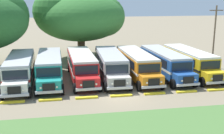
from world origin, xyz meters
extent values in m
plane|color=#84755B|center=(0.00, 0.00, 0.00)|extent=(220.00, 220.00, 0.00)
cube|color=#4C7538|center=(0.00, -7.66, 0.00)|extent=(80.00, 8.04, 0.01)
cube|color=silver|center=(-9.55, 6.13, 1.55)|extent=(2.85, 9.29, 2.10)
cube|color=red|center=(-9.55, 6.13, 1.38)|extent=(2.88, 9.31, 0.24)
cube|color=black|center=(-8.29, 6.48, 2.05)|extent=(0.35, 8.00, 0.80)
cube|color=black|center=(-10.83, 6.38, 2.05)|extent=(0.35, 8.00, 0.80)
cube|color=#B2B2B7|center=(-9.55, 6.13, 2.71)|extent=(2.77, 9.19, 0.22)
cube|color=silver|center=(-9.35, 0.83, 1.02)|extent=(2.25, 1.48, 1.05)
cube|color=black|center=(-9.32, 0.09, 1.05)|extent=(1.10, 0.14, 0.70)
cube|color=#B7B7BC|center=(-9.32, 0.05, 0.62)|extent=(2.41, 0.29, 0.24)
cube|color=black|center=(-9.37, 1.50, 2.05)|extent=(2.20, 0.14, 0.84)
cube|color=red|center=(-9.73, 10.74, 1.45)|extent=(0.90, 0.09, 1.30)
sphere|color=#EAE5C6|center=(-8.62, 0.07, 1.05)|extent=(0.20, 0.20, 0.20)
sphere|color=#EAE5C6|center=(-10.02, 0.01, 1.05)|extent=(0.20, 0.20, 0.20)
cylinder|color=black|center=(-8.15, 0.98, 0.50)|extent=(0.32, 1.01, 1.00)
cylinder|color=black|center=(-10.55, 0.88, 0.50)|extent=(0.32, 1.01, 1.00)
cylinder|color=black|center=(-8.46, 9.17, 0.50)|extent=(0.32, 1.01, 1.00)
cylinder|color=black|center=(-10.86, 9.08, 0.50)|extent=(0.32, 1.01, 1.00)
cube|color=teal|center=(-6.54, 6.54, 1.55)|extent=(2.64, 9.24, 2.10)
cube|color=white|center=(-6.54, 6.54, 1.38)|extent=(2.67, 9.26, 0.24)
cube|color=black|center=(-5.28, 6.86, 2.05)|extent=(0.17, 8.00, 0.80)
cube|color=black|center=(-7.82, 6.82, 2.05)|extent=(0.17, 8.00, 0.80)
cube|color=#B2B2B7|center=(-6.54, 6.54, 2.71)|extent=(2.56, 9.14, 0.22)
cube|color=teal|center=(-6.46, 1.24, 1.02)|extent=(2.22, 1.43, 1.05)
cube|color=black|center=(-6.45, 0.50, 1.05)|extent=(1.10, 0.12, 0.70)
cube|color=#B7B7BC|center=(-6.44, 0.46, 0.62)|extent=(2.40, 0.24, 0.24)
cube|color=black|center=(-6.47, 1.91, 2.05)|extent=(2.20, 0.09, 0.84)
cube|color=white|center=(-6.61, 11.16, 1.45)|extent=(0.90, 0.07, 1.30)
sphere|color=#EAE5C6|center=(-5.74, 0.46, 1.05)|extent=(0.20, 0.20, 0.20)
sphere|color=#EAE5C6|center=(-7.14, 0.44, 1.05)|extent=(0.20, 0.20, 0.20)
cylinder|color=black|center=(-5.26, 1.36, 0.50)|extent=(0.30, 1.00, 1.00)
cylinder|color=black|center=(-7.66, 1.32, 0.50)|extent=(0.30, 1.00, 1.00)
cylinder|color=black|center=(-5.39, 9.56, 0.50)|extent=(0.30, 1.00, 1.00)
cylinder|color=black|center=(-7.79, 9.52, 0.50)|extent=(0.30, 1.00, 1.00)
cube|color=red|center=(-3.09, 6.75, 1.55)|extent=(2.80, 9.28, 2.10)
cube|color=white|center=(-3.09, 6.75, 1.38)|extent=(2.83, 9.30, 0.24)
cube|color=black|center=(-1.83, 7.09, 2.05)|extent=(0.30, 8.00, 0.80)
cube|color=black|center=(-4.37, 7.01, 2.05)|extent=(0.30, 8.00, 0.80)
cube|color=beige|center=(-3.09, 6.75, 2.71)|extent=(2.72, 9.17, 0.22)
cube|color=red|center=(-2.91, 1.45, 1.02)|extent=(2.24, 1.47, 1.05)
cube|color=black|center=(-2.89, 0.71, 1.05)|extent=(1.10, 0.14, 0.70)
cube|color=#B7B7BC|center=(-2.89, 0.67, 0.62)|extent=(2.41, 0.28, 0.24)
cube|color=black|center=(-2.94, 2.12, 2.05)|extent=(2.20, 0.13, 0.84)
cube|color=white|center=(-3.24, 11.37, 1.45)|extent=(0.90, 0.09, 1.30)
sphere|color=#EAE5C6|center=(-2.19, 0.68, 1.05)|extent=(0.20, 0.20, 0.20)
sphere|color=#EAE5C6|center=(-3.59, 0.64, 1.05)|extent=(0.20, 0.20, 0.20)
cylinder|color=black|center=(-1.72, 1.59, 0.50)|extent=(0.31, 1.01, 1.00)
cylinder|color=black|center=(-4.12, 1.51, 0.50)|extent=(0.31, 1.01, 1.00)
cylinder|color=black|center=(-1.99, 9.79, 0.50)|extent=(0.31, 1.01, 1.00)
cylinder|color=black|center=(-4.38, 9.71, 0.50)|extent=(0.31, 1.01, 1.00)
cube|color=#9E9993|center=(0.13, 6.56, 1.55)|extent=(2.74, 9.26, 2.10)
cube|color=#282828|center=(0.13, 6.56, 1.38)|extent=(2.77, 9.28, 0.24)
cube|color=black|center=(1.41, 6.83, 2.05)|extent=(0.25, 8.00, 0.80)
cube|color=black|center=(-1.13, 6.90, 2.05)|extent=(0.25, 8.00, 0.80)
cube|color=#B2B2B7|center=(0.13, 6.56, 2.71)|extent=(2.66, 9.16, 0.22)
cube|color=#9E9993|center=(-0.01, 1.27, 1.02)|extent=(2.24, 1.46, 1.05)
cube|color=black|center=(-0.03, 0.53, 1.05)|extent=(1.10, 0.13, 0.70)
cube|color=#B7B7BC|center=(-0.03, 0.49, 0.62)|extent=(2.40, 0.26, 0.24)
cube|color=black|center=(0.01, 1.94, 2.05)|extent=(2.20, 0.12, 0.84)
cube|color=#282828|center=(0.25, 11.18, 1.45)|extent=(0.90, 0.08, 1.30)
sphere|color=#EAE5C6|center=(0.67, 0.46, 1.05)|extent=(0.20, 0.20, 0.20)
sphere|color=#EAE5C6|center=(-0.73, 0.49, 1.05)|extent=(0.20, 0.20, 0.20)
cylinder|color=black|center=(1.19, 1.33, 0.50)|extent=(0.31, 1.01, 1.00)
cylinder|color=black|center=(-1.21, 1.40, 0.50)|extent=(0.31, 1.01, 1.00)
cylinder|color=black|center=(1.41, 9.53, 0.50)|extent=(0.31, 1.01, 1.00)
cylinder|color=black|center=(-0.99, 9.59, 0.50)|extent=(0.31, 1.01, 1.00)
cube|color=orange|center=(3.05, 6.36, 1.55)|extent=(2.73, 9.26, 2.10)
cube|color=white|center=(3.05, 6.36, 1.38)|extent=(2.77, 9.28, 0.24)
cube|color=black|center=(4.31, 6.69, 2.05)|extent=(0.24, 8.00, 0.80)
cube|color=black|center=(1.77, 6.63, 2.05)|extent=(0.24, 8.00, 0.80)
cube|color=beige|center=(3.05, 6.36, 2.71)|extent=(2.65, 9.16, 0.22)
cube|color=orange|center=(3.18, 1.06, 1.02)|extent=(2.24, 1.46, 1.05)
cube|color=black|center=(3.20, 0.32, 1.05)|extent=(1.10, 0.13, 0.70)
cube|color=#B7B7BC|center=(3.20, 0.28, 0.62)|extent=(2.40, 0.26, 0.24)
cube|color=black|center=(3.17, 1.73, 2.05)|extent=(2.20, 0.12, 0.84)
cube|color=white|center=(2.93, 10.98, 1.45)|extent=(0.90, 0.08, 1.30)
sphere|color=#EAE5C6|center=(3.90, 0.29, 1.05)|extent=(0.20, 0.20, 0.20)
sphere|color=#EAE5C6|center=(2.51, 0.25, 1.05)|extent=(0.20, 0.20, 0.20)
cylinder|color=black|center=(4.38, 1.19, 0.50)|extent=(0.31, 1.01, 1.00)
cylinder|color=black|center=(1.98, 1.13, 0.50)|extent=(0.31, 1.01, 1.00)
cylinder|color=black|center=(4.17, 9.39, 0.50)|extent=(0.31, 1.01, 1.00)
cylinder|color=black|center=(1.77, 9.33, 0.50)|extent=(0.31, 1.01, 1.00)
cube|color=#23519E|center=(6.35, 6.42, 1.55)|extent=(3.00, 9.32, 2.10)
cube|color=silver|center=(6.35, 6.42, 1.38)|extent=(3.03, 9.34, 0.24)
cube|color=black|center=(7.61, 6.79, 2.05)|extent=(0.48, 7.99, 0.80)
cube|color=black|center=(5.07, 6.65, 2.05)|extent=(0.48, 7.99, 0.80)
cube|color=#B2B2B7|center=(6.35, 6.42, 2.71)|extent=(2.91, 9.22, 0.22)
cube|color=#23519E|center=(6.64, 1.13, 1.02)|extent=(2.27, 1.52, 1.05)
cube|color=black|center=(6.68, 0.39, 1.05)|extent=(1.10, 0.16, 0.70)
cube|color=#B7B7BC|center=(6.69, 0.35, 0.62)|extent=(2.41, 0.33, 0.24)
cube|color=black|center=(6.61, 1.80, 2.05)|extent=(2.20, 0.18, 0.84)
cube|color=silver|center=(6.10, 11.04, 1.45)|extent=(0.90, 0.11, 1.30)
sphere|color=#EAE5C6|center=(7.39, 0.38, 1.05)|extent=(0.20, 0.20, 0.20)
sphere|color=#EAE5C6|center=(5.99, 0.30, 1.05)|extent=(0.20, 0.20, 0.20)
cylinder|color=black|center=(7.84, 1.30, 0.50)|extent=(0.33, 1.01, 1.00)
cylinder|color=black|center=(5.44, 1.16, 0.50)|extent=(0.33, 1.01, 1.00)
cylinder|color=black|center=(7.39, 9.48, 0.50)|extent=(0.33, 1.01, 1.00)
cylinder|color=black|center=(4.99, 9.35, 0.50)|extent=(0.33, 1.01, 1.00)
cube|color=yellow|center=(9.50, 6.59, 1.55)|extent=(3.02, 9.33, 2.10)
cube|color=black|center=(9.50, 6.59, 1.38)|extent=(3.05, 9.35, 0.24)
cube|color=black|center=(10.75, 6.96, 2.05)|extent=(0.50, 7.99, 0.80)
cube|color=black|center=(8.21, 6.81, 2.05)|extent=(0.50, 7.99, 0.80)
cube|color=silver|center=(9.50, 6.59, 2.71)|extent=(2.94, 9.22, 0.22)
cube|color=yellow|center=(9.80, 1.30, 1.02)|extent=(2.28, 1.52, 1.05)
cube|color=black|center=(9.84, 0.56, 1.05)|extent=(1.10, 0.16, 0.70)
cube|color=#B7B7BC|center=(9.84, 0.52, 0.62)|extent=(2.41, 0.34, 0.24)
cube|color=black|center=(9.76, 1.96, 2.05)|extent=(2.20, 0.19, 0.84)
cube|color=black|center=(9.23, 11.20, 1.45)|extent=(0.90, 0.11, 1.30)
sphere|color=#EAE5C6|center=(10.54, 0.55, 1.05)|extent=(0.20, 0.20, 0.20)
sphere|color=#EAE5C6|center=(9.14, 0.47, 1.05)|extent=(0.20, 0.20, 0.20)
cylinder|color=black|center=(10.99, 1.46, 0.50)|extent=(0.34, 1.01, 1.00)
cylinder|color=black|center=(8.59, 1.33, 0.50)|extent=(0.34, 1.01, 1.00)
cylinder|color=black|center=(10.52, 9.65, 0.50)|extent=(0.34, 1.01, 1.00)
cylinder|color=black|center=(8.13, 9.51, 0.50)|extent=(0.34, 1.01, 1.00)
cube|color=yellow|center=(-9.51, -0.06, 0.07)|extent=(2.00, 0.36, 0.15)
cube|color=yellow|center=(-6.34, -0.06, 0.07)|extent=(2.00, 0.36, 0.15)
cube|color=yellow|center=(-3.17, -0.06, 0.07)|extent=(2.00, 0.36, 0.15)
cube|color=yellow|center=(0.00, -0.06, 0.07)|extent=(2.00, 0.36, 0.15)
cube|color=yellow|center=(3.17, -0.06, 0.07)|extent=(2.00, 0.36, 0.15)
cube|color=yellow|center=(6.34, -0.06, 0.07)|extent=(2.00, 0.36, 0.15)
cube|color=yellow|center=(9.51, -0.06, 0.07)|extent=(2.00, 0.36, 0.15)
cylinder|color=brown|center=(-2.31, 17.43, 1.73)|extent=(1.09, 1.09, 3.47)
ellipsoid|color=#33702D|center=(-2.31, 17.43, 6.01)|extent=(12.80, 12.07, 6.79)
sphere|color=#33702D|center=(1.54, 19.06, 5.98)|extent=(5.97, 5.97, 5.97)
sphere|color=#33702D|center=(-5.99, 16.30, 6.89)|extent=(5.83, 5.83, 5.83)
sphere|color=#33702D|center=(-2.31, 20.87, 5.74)|extent=(6.50, 6.50, 6.50)
sphere|color=#286028|center=(-11.88, 12.17, 6.71)|extent=(6.09, 6.09, 6.09)
cylinder|color=brown|center=(13.74, 8.62, 3.92)|extent=(0.20, 0.20, 7.85)
cube|color=brown|center=(13.74, 8.62, 7.25)|extent=(1.80, 0.12, 0.12)
camera|label=1|loc=(-5.19, -24.13, 8.75)|focal=45.69mm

